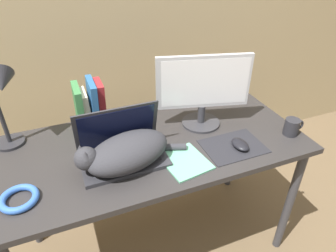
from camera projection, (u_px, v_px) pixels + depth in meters
desk at (154, 156)px, 1.44m from camera, size 1.42×0.66×0.75m
laptop at (122, 150)px, 1.28m from camera, size 0.36×0.23×0.23m
cat at (126, 152)px, 1.22m from camera, size 0.49×0.29×0.15m
external_monitor at (203, 89)px, 1.43m from camera, size 0.44×0.19×0.36m
mousepad at (233, 146)px, 1.37m from camera, size 0.28×0.20×0.00m
computer_mouse at (240, 144)px, 1.36m from camera, size 0.07×0.10×0.03m
book_row at (90, 108)px, 1.43m from camera, size 0.14×0.17×0.26m
desk_lamp at (3, 96)px, 1.24m from camera, size 0.17×0.17×0.39m
cable_coil at (19, 199)px, 1.09m from camera, size 0.14×0.14×0.03m
notepad at (185, 161)px, 1.28m from camera, size 0.20×0.22×0.01m
mug at (292, 127)px, 1.44m from camera, size 0.11×0.07×0.08m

